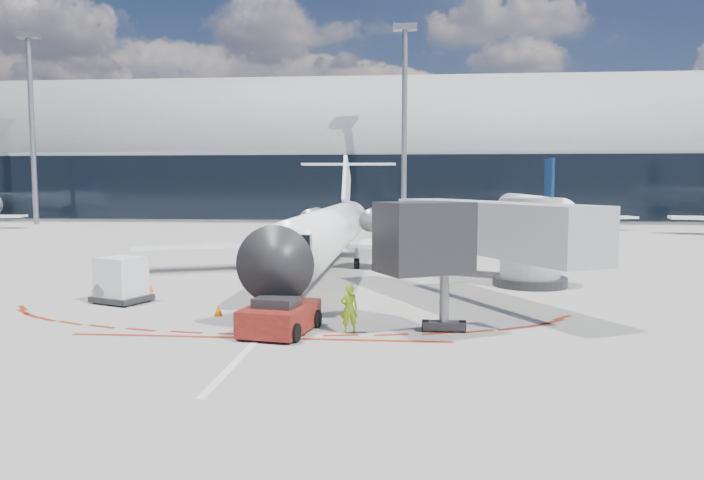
# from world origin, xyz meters

# --- Properties ---
(ground) EXTENTS (260.00, 260.00, 0.00)m
(ground) POSITION_xyz_m (0.00, 0.00, 0.00)
(ground) COLOR gray
(ground) RESTS_ON ground
(apron_centerline) EXTENTS (0.25, 40.00, 0.01)m
(apron_centerline) POSITION_xyz_m (0.00, 2.00, 0.01)
(apron_centerline) COLOR silver
(apron_centerline) RESTS_ON ground
(apron_stop_bar) EXTENTS (14.00, 0.25, 0.01)m
(apron_stop_bar) POSITION_xyz_m (0.00, -11.50, 0.01)
(apron_stop_bar) COLOR maroon
(apron_stop_bar) RESTS_ON ground
(terminal_building) EXTENTS (150.00, 24.15, 24.00)m
(terminal_building) POSITION_xyz_m (0.00, 64.97, 8.52)
(terminal_building) COLOR gray
(terminal_building) RESTS_ON ground
(jet_bridge) EXTENTS (10.03, 15.20, 4.90)m
(jet_bridge) POSITION_xyz_m (9.79, -3.01, 3.01)
(jet_bridge) COLOR #999DA1
(jet_bridge) RESTS_ON ground
(light_mast_west) EXTENTS (0.70, 0.70, 25.00)m
(light_mast_west) POSITION_xyz_m (-45.00, 48.00, 12.50)
(light_mast_west) COLOR slate
(light_mast_west) RESTS_ON ground
(light_mast_centre) EXTENTS (0.70, 0.70, 25.00)m
(light_mast_centre) POSITION_xyz_m (5.00, 48.00, 12.50)
(light_mast_centre) COLOR slate
(light_mast_centre) RESTS_ON ground
(regional_jet) EXTENTS (25.35, 31.25, 7.83)m
(regional_jet) POSITION_xyz_m (0.45, 5.79, 2.61)
(regional_jet) COLOR white
(regional_jet) RESTS_ON ground
(pushback_tug) EXTENTS (2.84, 5.54, 1.41)m
(pushback_tug) POSITION_xyz_m (0.62, -10.66, 0.62)
(pushback_tug) COLOR #570E0C
(pushback_tug) RESTS_ON ground
(ramp_worker) EXTENTS (0.75, 0.58, 1.83)m
(ramp_worker) POSITION_xyz_m (3.20, -10.38, 0.91)
(ramp_worker) COLOR #95D816
(ramp_worker) RESTS_ON ground
(uld_container) EXTENTS (2.83, 2.63, 2.15)m
(uld_container) POSITION_xyz_m (-7.98, -5.36, 1.06)
(uld_container) COLOR black
(uld_container) RESTS_ON ground
(safety_cone_left) EXTENTS (0.34, 0.34, 0.47)m
(safety_cone_left) POSITION_xyz_m (-7.73, -2.64, 0.24)
(safety_cone_left) COLOR #D55704
(safety_cone_left) RESTS_ON ground
(safety_cone_right) EXTENTS (0.38, 0.38, 0.52)m
(safety_cone_right) POSITION_xyz_m (-2.57, -7.91, 0.26)
(safety_cone_right) COLOR #D55704
(safety_cone_right) RESTS_ON ground
(bg_airliner_1) EXTENTS (30.87, 32.68, 9.99)m
(bg_airliner_1) POSITION_xyz_m (19.29, 42.95, 4.99)
(bg_airliner_1) COLOR white
(bg_airliner_1) RESTS_ON ground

